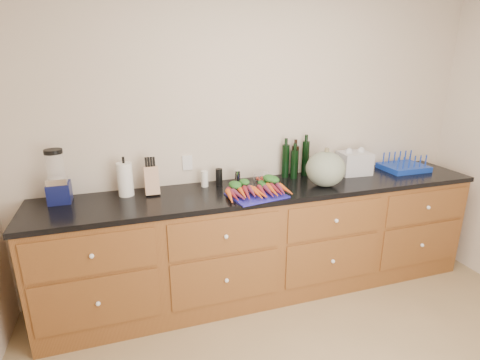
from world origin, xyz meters
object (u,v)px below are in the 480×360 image
object	(u,v)px
cutting_board	(257,195)
carrots	(255,190)
paper_towel	(125,179)
tomato_box	(263,177)
blender_appliance	(57,180)
dish_rack	(404,166)
knife_block	(152,180)
squash	(326,169)

from	to	relation	value
cutting_board	carrots	distance (m)	0.05
paper_towel	tomato_box	size ratio (longest dim) A/B	1.81
blender_appliance	dish_rack	xyz separation A→B (m)	(2.95, -0.08, -0.13)
carrots	paper_towel	bearing A→B (deg)	163.20
paper_towel	knife_block	world-z (taller)	paper_towel
cutting_board	squash	distance (m)	0.63
carrots	tomato_box	distance (m)	0.34
knife_block	dish_rack	bearing A→B (deg)	-1.50
tomato_box	dish_rack	bearing A→B (deg)	-3.75
cutting_board	paper_towel	distance (m)	1.00
cutting_board	knife_block	distance (m)	0.81
cutting_board	tomato_box	bearing A→B (deg)	61.62
squash	tomato_box	xyz separation A→B (m)	(-0.43, 0.27, -0.11)
carrots	dish_rack	distance (m)	1.57
blender_appliance	paper_towel	world-z (taller)	blender_appliance
carrots	cutting_board	bearing A→B (deg)	-90.00
cutting_board	squash	bearing A→B (deg)	5.27
dish_rack	blender_appliance	bearing A→B (deg)	178.49
cutting_board	squash	size ratio (longest dim) A/B	1.28
cutting_board	carrots	world-z (taller)	carrots
carrots	paper_towel	distance (m)	0.98
paper_towel	carrots	bearing A→B (deg)	-16.80
knife_block	tomato_box	bearing A→B (deg)	1.86
dish_rack	tomato_box	bearing A→B (deg)	176.25
cutting_board	paper_towel	world-z (taller)	paper_towel
squash	knife_block	bearing A→B (deg)	169.83
cutting_board	blender_appliance	size ratio (longest dim) A/B	1.04
squash	carrots	bearing A→B (deg)	-178.19
carrots	blender_appliance	bearing A→B (deg)	168.63
paper_towel	dish_rack	world-z (taller)	paper_towel
carrots	squash	size ratio (longest dim) A/B	1.51
squash	blender_appliance	world-z (taller)	blender_appliance
carrots	dish_rack	xyz separation A→B (m)	(1.55, 0.20, 0.00)
dish_rack	paper_towel	bearing A→B (deg)	178.16
dish_rack	cutting_board	bearing A→B (deg)	-171.21
carrots	squash	bearing A→B (deg)	1.81
squash	paper_towel	bearing A→B (deg)	170.34
paper_towel	cutting_board	bearing A→B (deg)	-18.86
squash	blender_appliance	xyz separation A→B (m)	(-2.01, 0.26, 0.03)
squash	blender_appliance	bearing A→B (deg)	172.58
blender_appliance	dish_rack	distance (m)	2.95
paper_towel	tomato_box	bearing A→B (deg)	0.51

